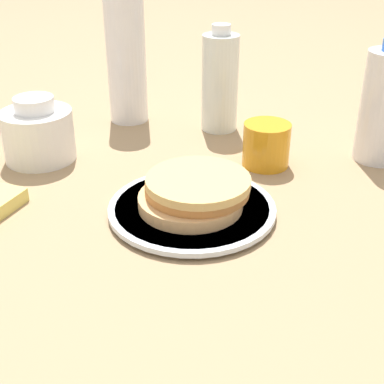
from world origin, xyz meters
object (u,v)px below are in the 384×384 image
Objects in this scene: juice_glass at (266,145)px; water_bottle_near at (126,59)px; plate at (192,209)px; water_bottle_far at (220,82)px; cream_jug at (38,133)px; pancake_stack at (195,192)px.

water_bottle_near is (-0.26, 0.18, 0.08)m from juice_glass.
juice_glass is at bearing 59.21° from plate.
plate is 1.19× the size of water_bottle_far.
cream_jug is at bearing -176.98° from juice_glass.
water_bottle_near is at bearing 115.37° from plate.
pancake_stack is 1.32× the size of cream_jug.
water_bottle_far reaches higher than juice_glass.
pancake_stack is at bearing 31.62° from plate.
water_bottle_far is (0.01, 0.32, 0.06)m from pancake_stack.
cream_jug is (-0.37, -0.02, 0.01)m from juice_glass.
pancake_stack is 0.79× the size of water_bottle_far.
pancake_stack is 0.32m from water_bottle_far.
pancake_stack is 0.39m from water_bottle_near.
water_bottle_far reaches higher than pancake_stack.
juice_glass is 0.39× the size of water_bottle_far.
water_bottle_near is 0.18m from water_bottle_far.
water_bottle_near is at bearing 115.95° from pancake_stack.
cream_jug reaches higher than juice_glass.
water_bottle_near reaches higher than plate.
cream_jug is 0.33m from water_bottle_far.
plate is at bearing -92.45° from water_bottle_far.
juice_glass is 0.65× the size of cream_jug.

